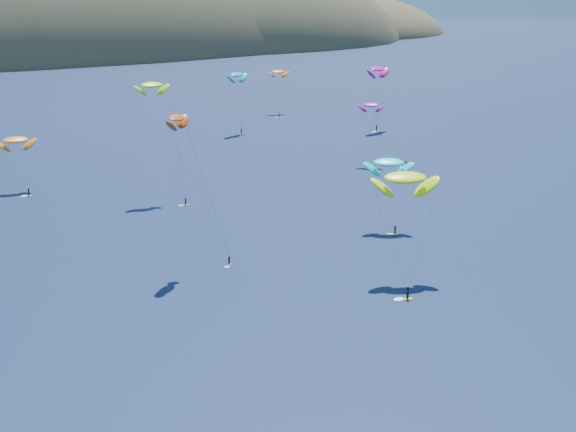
{
  "coord_description": "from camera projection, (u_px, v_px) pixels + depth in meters",
  "views": [
    {
      "loc": [
        -72.44,
        -35.8,
        48.64
      ],
      "look_at": [
        -8.28,
        80.0,
        9.0
      ],
      "focal_mm": 50.0,
      "sensor_mm": 36.0,
      "label": 1
    }
  ],
  "objects": [
    {
      "name": "kitesurfer_1",
      "position": [
        16.0,
        140.0,
        187.34
      ],
      "size": [
        8.84,
        9.41,
        14.44
      ],
      "rotation": [
        0.0,
        0.0,
        -0.02
      ],
      "color": "yellow",
      "rests_on": "ground"
    },
    {
      "name": "kitesurfer_11",
      "position": [
        278.0,
        72.0,
        294.72
      ],
      "size": [
        9.84,
        12.78,
        17.16
      ],
      "rotation": [
        0.0,
        0.0,
        -0.2
      ],
      "color": "yellow",
      "rests_on": "ground"
    },
    {
      "name": "kitesurfer_3",
      "position": [
        152.0,
        85.0,
        177.99
      ],
      "size": [
        7.74,
        12.85,
        27.69
      ],
      "rotation": [
        0.0,
        0.0,
        -0.04
      ],
      "color": "yellow",
      "rests_on": "ground"
    },
    {
      "name": "kitesurfer_8",
      "position": [
        378.0,
        69.0,
        260.68
      ],
      "size": [
        11.28,
        8.14,
        22.66
      ],
      "rotation": [
        0.0,
        0.0,
        0.35
      ],
      "color": "yellow",
      "rests_on": "ground"
    },
    {
      "name": "kitesurfer_5",
      "position": [
        389.0,
        162.0,
        158.32
      ],
      "size": [
        10.2,
        9.62,
        16.01
      ],
      "rotation": [
        0.0,
        0.0,
        -0.54
      ],
      "color": "yellow",
      "rests_on": "ground"
    },
    {
      "name": "kitesurfer_2",
      "position": [
        405.0,
        178.0,
        131.9
      ],
      "size": [
        12.79,
        14.58,
        19.91
      ],
      "rotation": [
        0.0,
        0.0,
        -0.39
      ],
      "color": "yellow",
      "rests_on": "ground"
    },
    {
      "name": "kitesurfer_4",
      "position": [
        237.0,
        75.0,
        256.3
      ],
      "size": [
        9.93,
        8.64,
        21.08
      ],
      "rotation": [
        0.0,
        0.0,
        0.48
      ],
      "color": "yellow",
      "rests_on": "ground"
    },
    {
      "name": "island",
      "position": [
        18.0,
        63.0,
        570.17
      ],
      "size": [
        730.0,
        300.0,
        210.0
      ],
      "color": "#3D3526",
      "rests_on": "ground"
    },
    {
      "name": "kitesurfer_9",
      "position": [
        177.0,
        118.0,
        133.96
      ],
      "size": [
        11.01,
        8.75,
        27.9
      ],
      "rotation": [
        0.0,
        0.0,
        0.78
      ],
      "color": "yellow",
      "rests_on": "ground"
    },
    {
      "name": "kitesurfer_6",
      "position": [
        371.0,
        105.0,
        213.03
      ],
      "size": [
        9.98,
        12.78,
        17.84
      ],
      "rotation": [
        0.0,
        0.0,
        -0.69
      ],
      "color": "yellow",
      "rests_on": "ground"
    }
  ]
}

